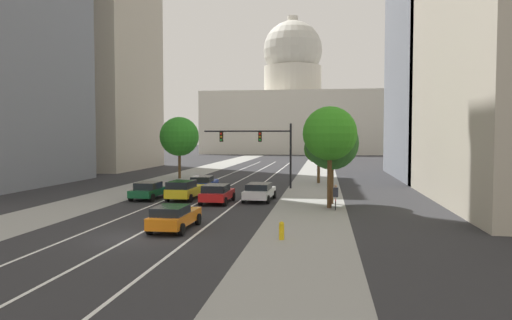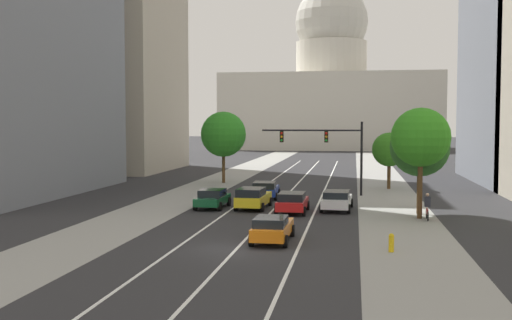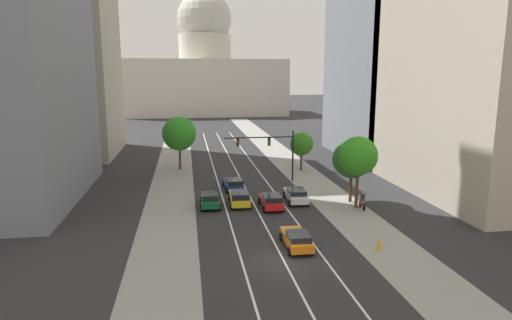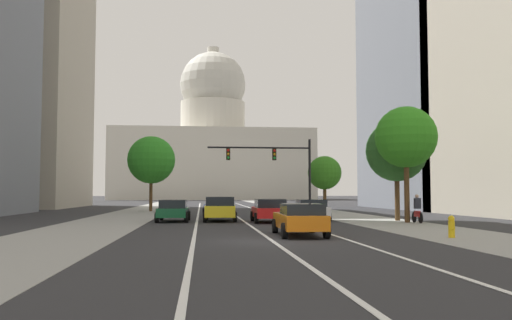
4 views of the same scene
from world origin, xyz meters
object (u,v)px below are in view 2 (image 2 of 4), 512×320
Objects in this scene: car_white at (337,200)px; street_tree_near_right at (389,150)px; street_tree_mid_left at (223,134)px; fire_hydrant at (391,243)px; car_orange at (272,228)px; car_blue at (266,189)px; street_tree_mid_right at (421,138)px; capitol_building at (331,93)px; street_tree_far_right at (420,147)px; traffic_signal_mast at (328,144)px; car_yellow at (253,198)px; cyclist at (427,207)px; car_red at (292,202)px; car_green at (213,198)px.

street_tree_near_right reaches higher than car_white.
fire_hydrant is at bearing -64.60° from street_tree_mid_left.
car_orange is 0.62× the size of street_tree_mid_left.
street_tree_mid_left reaches higher than street_tree_near_right.
street_tree_mid_right reaches higher than car_blue.
capitol_building is 105.15m from street_tree_far_right.
traffic_signal_mast is 1.31× the size of street_tree_far_right.
car_yellow is (-0.03, -6.08, 0.07)m from car_blue.
capitol_building is 108.13m from cyclist.
car_yellow is 3.33m from car_red.
car_yellow is at bearing 96.30° from car_white.
street_tree_mid_right reaches higher than car_orange.
car_white reaches higher than car_orange.
car_green is 0.63× the size of street_tree_far_right.
street_tree_near_right is (4.39, 14.74, 2.93)m from car_white.
traffic_signal_mast reaches higher than fire_hydrant.
fire_hydrant is at bearing 166.43° from cyclist.
car_green is 0.56× the size of street_tree_mid_left.
car_white is at bearing 102.24° from fire_hydrant.
street_tree_near_right is (1.41, 28.50, 3.20)m from fire_hydrant.
car_orange is 0.85× the size of street_tree_near_right.
capitol_building reaches higher than street_tree_mid_left.
car_blue is 1.07× the size of car_green.
street_tree_far_right reaches higher than fire_hydrant.
car_red is at bearing -161.46° from car_blue.
street_tree_far_right is at bearing -83.16° from car_red.
street_tree_mid_left is (-9.09, 19.78, 4.22)m from car_red.
street_tree_near_right reaches higher than car_green.
car_blue is 0.52× the size of traffic_signal_mast.
street_tree_mid_left reaches higher than car_green.
car_yellow is 18.53m from street_tree_near_right.
car_white is 7.62m from street_tree_mid_right.
car_orange is 10.32m from car_red.
traffic_signal_mast is 13.62m from street_tree_mid_right.
car_green is 0.48× the size of traffic_signal_mast.
car_yellow is at bearing 166.93° from street_tree_mid_right.
street_tree_mid_left is 1.12× the size of street_tree_far_right.
street_tree_mid_right is (-0.42, 0.54, 4.38)m from cyclist.
cyclist is (14.72, -3.14, 0.12)m from car_green.
car_yellow reaches higher than car_orange.
car_yellow is 11.19m from traffic_signal_mast.
car_red is at bearing 80.93° from cyclist.
fire_hydrant is (5.95, -11.91, -0.30)m from car_red.
fire_hydrant is 28.71m from street_tree_near_right.
street_tree_mid_right is at bearing -50.20° from street_tree_mid_left.
traffic_signal_mast is at bearing -4.57° from car_orange.
street_tree_near_right is 16.81m from street_tree_mid_left.
street_tree_mid_left is (-12.06, 17.94, 4.25)m from car_white.
street_tree_mid_right is at bearing -86.80° from street_tree_near_right.
street_tree_mid_right is (5.38, -3.00, 4.49)m from car_white.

